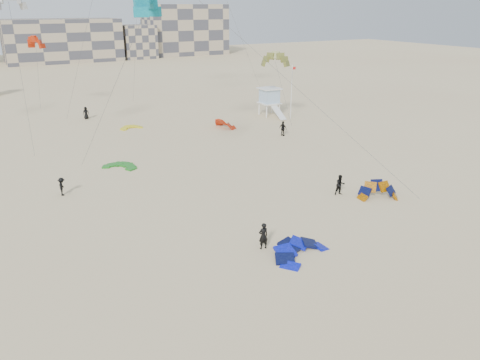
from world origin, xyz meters
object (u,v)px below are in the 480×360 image
kite_ground_blue (300,254)px  kitesurfer_main (263,236)px  lifeguard_tower_near (269,102)px  kite_ground_orange (378,198)px

kite_ground_blue → kitesurfer_main: size_ratio=2.26×
kite_ground_blue → lifeguard_tower_near: 42.27m
kite_ground_orange → kitesurfer_main: (-13.37, -2.76, 0.96)m
lifeguard_tower_near → kitesurfer_main: bearing=-121.6°
kite_ground_blue → kitesurfer_main: 2.75m
kite_ground_blue → lifeguard_tower_near: bearing=40.7°
kite_ground_blue → kite_ground_orange: size_ratio=1.26×
kite_ground_orange → lifeguard_tower_near: lifeguard_tower_near is taller
kite_ground_orange → kite_ground_blue: bearing=-133.8°
kite_ground_orange → kitesurfer_main: size_ratio=1.79×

